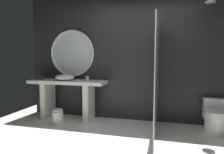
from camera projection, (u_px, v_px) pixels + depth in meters
The scene contains 10 objects.
back_wall_panel at pixel (138, 58), 4.16m from camera, with size 4.80×0.10×2.60m, color #232326.
vanity_counter at pixel (68, 93), 4.29m from camera, with size 1.65×0.50×0.83m.
vessel_sink at pixel (65, 77), 4.23m from camera, with size 0.41×0.34×0.17m.
tumbler_cup at pixel (87, 78), 4.20m from camera, with size 0.08×0.08×0.09m, color silver.
tissue_box at pixel (40, 78), 4.39m from camera, with size 0.14×0.14×0.08m, color #3D3323.
round_wall_mirror at pixel (72, 53), 4.43m from camera, with size 1.03×0.06×1.03m.
shower_glass_panel at pixel (157, 78), 3.36m from camera, with size 0.02×1.40×1.93m, color silver.
rain_shower_head at pixel (210, 0), 3.38m from camera, with size 0.17×0.17×0.28m.
toilet at pixel (216, 118), 3.53m from camera, with size 0.41×0.59×0.56m.
waste_bin at pixel (58, 116), 3.96m from camera, with size 0.22×0.22×0.31m.
Camera 1 is at (0.55, -2.27, 1.31)m, focal length 32.46 mm.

